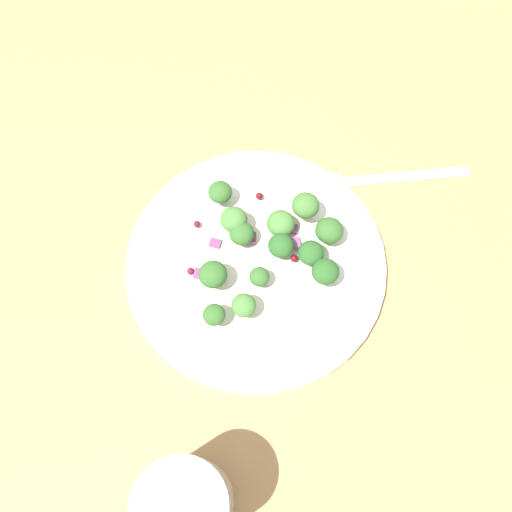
{
  "coord_description": "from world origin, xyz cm",
  "views": [
    {
      "loc": [
        18.36,
        14.84,
        54.01
      ],
      "look_at": [
        1.6,
        1.97,
        2.7
      ],
      "focal_mm": 37.4,
      "sensor_mm": 36.0,
      "label": 1
    }
  ],
  "objects_px": {
    "broccoli_floret_1": "(281,246)",
    "fork": "(381,178)",
    "broccoli_floret_2": "(311,253)",
    "plate": "(256,263)",
    "water_glass": "(187,504)",
    "broccoli_floret_0": "(220,192)"
  },
  "relations": [
    {
      "from": "broccoli_floret_1",
      "to": "fork",
      "type": "xyz_separation_m",
      "value": [
        -0.15,
        0.03,
        -0.03
      ]
    },
    {
      "from": "broccoli_floret_2",
      "to": "fork",
      "type": "height_order",
      "value": "broccoli_floret_2"
    },
    {
      "from": "broccoli_floret_0",
      "to": "broccoli_floret_1",
      "type": "xyz_separation_m",
      "value": [
        0.01,
        0.09,
        -0.0
      ]
    },
    {
      "from": "water_glass",
      "to": "broccoli_floret_1",
      "type": "bearing_deg",
      "value": -161.37
    },
    {
      "from": "broccoli_floret_2",
      "to": "fork",
      "type": "bearing_deg",
      "value": 178.03
    },
    {
      "from": "fork",
      "to": "broccoli_floret_1",
      "type": "bearing_deg",
      "value": -13.01
    },
    {
      "from": "plate",
      "to": "water_glass",
      "type": "xyz_separation_m",
      "value": [
        0.22,
        0.1,
        0.04
      ]
    },
    {
      "from": "broccoli_floret_1",
      "to": "broccoli_floret_2",
      "type": "bearing_deg",
      "value": 111.64
    },
    {
      "from": "plate",
      "to": "broccoli_floret_0",
      "type": "relative_size",
      "value": 10.51
    },
    {
      "from": "broccoli_floret_0",
      "to": "plate",
      "type": "bearing_deg",
      "value": 65.8
    },
    {
      "from": "broccoli_floret_1",
      "to": "water_glass",
      "type": "xyz_separation_m",
      "value": [
        0.24,
        0.08,
        0.02
      ]
    },
    {
      "from": "plate",
      "to": "broccoli_floret_1",
      "type": "relative_size",
      "value": 10.17
    },
    {
      "from": "plate",
      "to": "broccoli_floret_2",
      "type": "bearing_deg",
      "value": 128.66
    },
    {
      "from": "plate",
      "to": "fork",
      "type": "distance_m",
      "value": 0.18
    },
    {
      "from": "plate",
      "to": "broccoli_floret_0",
      "type": "xyz_separation_m",
      "value": [
        -0.03,
        -0.07,
        0.02
      ]
    },
    {
      "from": "fork",
      "to": "broccoli_floret_0",
      "type": "bearing_deg",
      "value": -41.6
    },
    {
      "from": "broccoli_floret_0",
      "to": "broccoli_floret_1",
      "type": "relative_size",
      "value": 0.97
    },
    {
      "from": "broccoli_floret_0",
      "to": "fork",
      "type": "bearing_deg",
      "value": 138.4
    },
    {
      "from": "plate",
      "to": "fork",
      "type": "relative_size",
      "value": 1.88
    },
    {
      "from": "fork",
      "to": "broccoli_floret_2",
      "type": "bearing_deg",
      "value": -1.97
    },
    {
      "from": "plate",
      "to": "broccoli_floret_2",
      "type": "distance_m",
      "value": 0.06
    },
    {
      "from": "broccoli_floret_0",
      "to": "broccoli_floret_1",
      "type": "bearing_deg",
      "value": 83.64
    }
  ]
}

